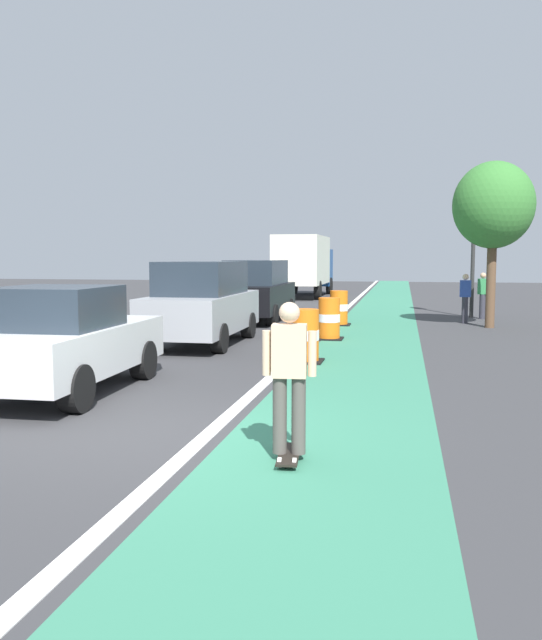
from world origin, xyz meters
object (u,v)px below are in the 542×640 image
(parked_suv_second, at_px, (203,302))
(delivery_truck_down_block, at_px, (304,262))
(parked_suv_third, at_px, (257,290))
(traffic_barrel_mid, at_px, (329,319))
(parked_sedan_nearest, at_px, (62,341))
(traffic_barrel_back, at_px, (339,308))
(pedestrian_crossing, at_px, (465,297))
(traffic_barrel_front, at_px, (305,336))
(street_tree_sidewalk, at_px, (493,206))
(traffic_light_corner, at_px, (474,218))
(skateboarder_on_lane, at_px, (289,376))
(pedestrian_waiting, at_px, (483,294))

(parked_suv_second, bearing_deg, delivery_truck_down_block, 91.12)
(parked_suv_third, height_order, traffic_barrel_mid, parked_suv_third)
(parked_sedan_nearest, height_order, traffic_barrel_mid, parked_sedan_nearest)
(traffic_barrel_mid, relative_size, traffic_barrel_back, 1.00)
(traffic_barrel_mid, height_order, pedestrian_crossing, pedestrian_crossing)
(parked_suv_second, distance_m, traffic_barrel_front, 3.70)
(parked_suv_second, bearing_deg, pedestrian_crossing, 43.69)
(parked_suv_third, distance_m, street_tree_sidewalk, 7.87)
(traffic_barrel_mid, bearing_deg, traffic_light_corner, 59.16)
(skateboarder_on_lane, bearing_deg, pedestrian_crossing, 78.38)
(traffic_barrel_mid, bearing_deg, parked_suv_third, 124.10)
(parked_suv_second, xyz_separation_m, parked_suv_third, (0.05, 5.85, 0.00))
(traffic_barrel_front, distance_m, pedestrian_waiting, 11.46)
(pedestrian_waiting, bearing_deg, traffic_barrel_back, -146.79)
(pedestrian_waiting, relative_size, street_tree_sidewalk, 0.32)
(parked_suv_second, distance_m, parked_suv_third, 5.85)
(parked_suv_third, bearing_deg, traffic_barrel_front, -70.62)
(delivery_truck_down_block, distance_m, pedestrian_waiting, 13.74)
(parked_suv_second, height_order, delivery_truck_down_block, delivery_truck_down_block)
(skateboarder_on_lane, xyz_separation_m, parked_suv_second, (-3.69, 8.71, 0.12))
(skateboarder_on_lane, xyz_separation_m, parked_suv_third, (-3.64, 14.56, 0.12))
(skateboarder_on_lane, distance_m, pedestrian_crossing, 15.54)
(parked_suv_second, xyz_separation_m, traffic_barrel_front, (2.90, -2.24, -0.50))
(parked_suv_third, distance_m, traffic_barrel_back, 2.95)
(traffic_barrel_back, relative_size, street_tree_sidewalk, 0.22)
(skateboarder_on_lane, height_order, parked_suv_second, parked_suv_second)
(parked_sedan_nearest, distance_m, delivery_truck_down_block, 25.43)
(traffic_light_corner, xyz_separation_m, pedestrian_crossing, (-0.43, -2.22, -2.64))
(parked_sedan_nearest, distance_m, traffic_barrel_front, 5.03)
(skateboarder_on_lane, relative_size, parked_suv_third, 0.37)
(delivery_truck_down_block, bearing_deg, pedestrian_waiting, -54.64)
(delivery_truck_down_block, bearing_deg, traffic_light_corner, -54.41)
(parked_sedan_nearest, bearing_deg, traffic_light_corner, 62.49)
(parked_suv_third, relative_size, traffic_light_corner, 0.90)
(parked_suv_second, bearing_deg, traffic_barrel_front, -37.76)
(traffic_barrel_mid, bearing_deg, pedestrian_waiting, 55.46)
(skateboarder_on_lane, distance_m, parked_suv_third, 15.01)
(parked_sedan_nearest, xyz_separation_m, traffic_barrel_back, (3.29, 11.16, -0.30))
(pedestrian_waiting, height_order, street_tree_sidewalk, street_tree_sidewalk)
(traffic_barrel_front, bearing_deg, parked_sedan_nearest, -131.41)
(traffic_barrel_mid, height_order, street_tree_sidewalk, street_tree_sidewalk)
(street_tree_sidewalk, bearing_deg, parked_suv_third, 175.97)
(traffic_light_corner, height_order, pedestrian_waiting, traffic_light_corner)
(skateboarder_on_lane, height_order, traffic_barrel_mid, skateboarder_on_lane)
(skateboarder_on_lane, bearing_deg, parked_sedan_nearest, 146.68)
(skateboarder_on_lane, height_order, traffic_barrel_back, skateboarder_on_lane)
(parked_suv_second, xyz_separation_m, delivery_truck_down_block, (-0.38, 19.40, 0.81))
(traffic_barrel_front, relative_size, delivery_truck_down_block, 0.14)
(pedestrian_crossing, bearing_deg, traffic_light_corner, 78.96)
(skateboarder_on_lane, relative_size, traffic_barrel_back, 1.55)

